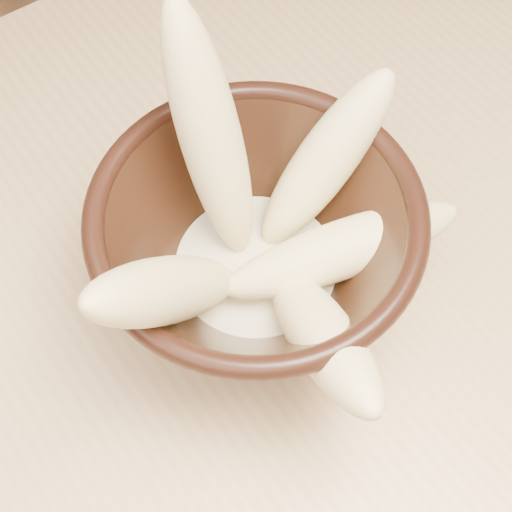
{
  "coord_description": "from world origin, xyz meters",
  "views": [
    {
      "loc": [
        -0.13,
        -0.19,
        1.25
      ],
      "look_at": [
        0.01,
        0.01,
        0.81
      ],
      "focal_mm": 50.0,
      "sensor_mm": 36.0,
      "label": 1
    }
  ],
  "objects": [
    {
      "name": "banana_right",
      "position": [
        0.08,
        0.02,
        0.85
      ],
      "size": [
        0.14,
        0.05,
        0.13
      ],
      "primitive_type": "ellipsoid",
      "rotation": [
        0.79,
        0.0,
        1.66
      ],
      "color": "#EBCF8B",
      "rests_on": "bowl"
    },
    {
      "name": "bowl",
      "position": [
        0.01,
        0.01,
        0.82
      ],
      "size": [
        0.22,
        0.22,
        0.12
      ],
      "rotation": [
        0.0,
        0.0,
        0.12
      ],
      "color": "black",
      "rests_on": "table"
    },
    {
      "name": "banana_front",
      "position": [
        0.0,
        -0.08,
        0.84
      ],
      "size": [
        0.08,
        0.16,
        0.12
      ],
      "primitive_type": "ellipsoid",
      "rotation": [
        1.03,
        0.0,
        -0.27
      ],
      "color": "#EBCF8B",
      "rests_on": "bowl"
    },
    {
      "name": "banana_upright",
      "position": [
        0.01,
        0.06,
        0.88
      ],
      "size": [
        0.05,
        0.12,
        0.19
      ],
      "primitive_type": "ellipsoid",
      "rotation": [
        0.42,
        0.0,
        3.02
      ],
      "color": "#EBCF8B",
      "rests_on": "bowl"
    },
    {
      "name": "milk_puddle",
      "position": [
        0.01,
        0.01,
        0.79
      ],
      "size": [
        0.13,
        0.13,
        0.02
      ],
      "primitive_type": "cylinder",
      "color": "beige",
      "rests_on": "bowl"
    },
    {
      "name": "banana_left",
      "position": [
        -0.06,
        -0.01,
        0.87
      ],
      "size": [
        0.15,
        0.08,
        0.17
      ],
      "primitive_type": "ellipsoid",
      "rotation": [
        0.65,
        0.0,
        -1.24
      ],
      "color": "#EBCF8B",
      "rests_on": "bowl"
    },
    {
      "name": "banana_across",
      "position": [
        0.06,
        -0.03,
        0.82
      ],
      "size": [
        0.18,
        0.09,
        0.05
      ],
      "primitive_type": "ellipsoid",
      "rotation": [
        1.5,
        0.0,
        1.3
      ],
      "color": "#EBCF8B",
      "rests_on": "bowl"
    },
    {
      "name": "table",
      "position": [
        0.0,
        0.0,
        0.67
      ],
      "size": [
        1.2,
        0.8,
        0.75
      ],
      "color": "tan",
      "rests_on": "ground"
    }
  ]
}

